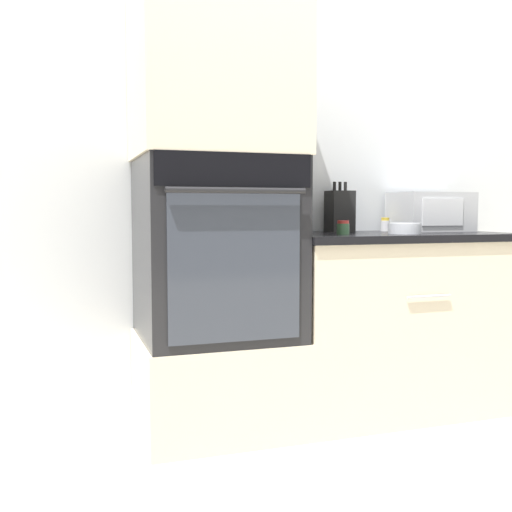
% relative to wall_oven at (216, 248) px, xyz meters
% --- Properties ---
extents(ground_plane, '(12.00, 12.00, 0.00)m').
position_rel_wall_oven_xyz_m(ground_plane, '(0.34, -0.30, -0.81)').
color(ground_plane, beige).
extents(wall_back, '(8.00, 0.05, 2.50)m').
position_rel_wall_oven_xyz_m(wall_back, '(0.34, 0.33, 0.44)').
color(wall_back, silver).
rests_on(wall_back, ground_plane).
extents(oven_cabinet_base, '(0.68, 0.60, 0.42)m').
position_rel_wall_oven_xyz_m(oven_cabinet_base, '(-0.00, 0.00, -0.60)').
color(oven_cabinet_base, beige).
rests_on(oven_cabinet_base, ground_plane).
extents(wall_oven, '(0.66, 0.64, 0.78)m').
position_rel_wall_oven_xyz_m(wall_oven, '(0.00, 0.00, 0.00)').
color(wall_oven, black).
rests_on(wall_oven, oven_cabinet_base).
extents(oven_cabinet_upper, '(0.68, 0.60, 0.90)m').
position_rel_wall_oven_xyz_m(oven_cabinet_upper, '(-0.00, 0.00, 0.84)').
color(oven_cabinet_upper, beige).
rests_on(oven_cabinet_upper, wall_oven).
extents(counter_unit, '(1.10, 0.63, 0.87)m').
position_rel_wall_oven_xyz_m(counter_unit, '(0.88, 0.00, -0.38)').
color(counter_unit, beige).
rests_on(counter_unit, ground_plane).
extents(microwave, '(0.38, 0.28, 0.20)m').
position_rel_wall_oven_xyz_m(microwave, '(1.20, 0.14, 0.16)').
color(microwave, '#B2B5BA').
rests_on(microwave, counter_unit).
extents(knife_block, '(0.12, 0.12, 0.25)m').
position_rel_wall_oven_xyz_m(knife_block, '(0.70, 0.20, 0.16)').
color(knife_block, black).
rests_on(knife_block, counter_unit).
extents(bowl, '(0.15, 0.15, 0.05)m').
position_rel_wall_oven_xyz_m(bowl, '(0.87, -0.12, 0.08)').
color(bowl, silver).
rests_on(bowl, counter_unit).
extents(condiment_jar_near, '(0.06, 0.06, 0.06)m').
position_rel_wall_oven_xyz_m(condiment_jar_near, '(0.57, -0.09, 0.09)').
color(condiment_jar_near, '#427047').
rests_on(condiment_jar_near, counter_unit).
extents(condiment_jar_mid, '(0.05, 0.05, 0.07)m').
position_rel_wall_oven_xyz_m(condiment_jar_mid, '(0.96, 0.21, 0.09)').
color(condiment_jar_mid, silver).
rests_on(condiment_jar_mid, counter_unit).
extents(condiment_jar_far, '(0.04, 0.04, 0.07)m').
position_rel_wall_oven_xyz_m(condiment_jar_far, '(0.41, -0.01, 0.09)').
color(condiment_jar_far, brown).
rests_on(condiment_jar_far, counter_unit).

